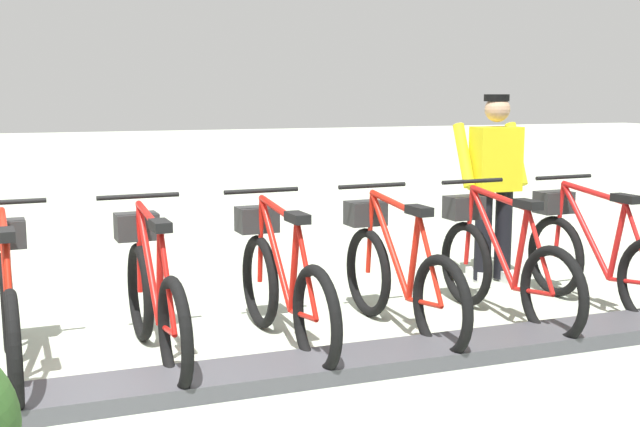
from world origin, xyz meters
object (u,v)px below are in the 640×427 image
Objects in this scene: bike_docked_1 at (500,264)px; bike_docked_3 at (281,283)px; bike_docked_0 at (594,255)px; bike_docked_2 at (397,273)px; bike_docked_5 at (9,306)px; worker_near_rack at (494,180)px; bike_docked_4 at (153,294)px.

bike_docked_1 and bike_docked_3 have the same top height.
bike_docked_0 and bike_docked_3 have the same top height.
bike_docked_5 is (0.00, 2.54, 0.00)m from bike_docked_2.
bike_docked_0 is 1.20m from worker_near_rack.
bike_docked_0 is at bearing -90.00° from bike_docked_3.
bike_docked_4 is (0.00, 2.54, 0.00)m from bike_docked_1.
bike_docked_2 is 2.54m from bike_docked_5.
worker_near_rack reaches higher than bike_docked_3.
bike_docked_5 is at bearing 90.00° from bike_docked_0.
bike_docked_0 is at bearing -90.00° from bike_docked_1.
bike_docked_1 is at bearing 150.00° from worker_near_rack.
bike_docked_3 and bike_docked_5 have the same top height.
bike_docked_1 is at bearing -90.00° from bike_docked_3.
worker_near_rack is at bearing -30.00° from bike_docked_1.
bike_docked_4 is at bearing 90.00° from bike_docked_2.
worker_near_rack is at bearing 11.65° from bike_docked_0.
bike_docked_1 is at bearing 90.00° from bike_docked_0.
bike_docked_2 is at bearing 126.31° from worker_near_rack.
worker_near_rack reaches higher than bike_docked_5.
bike_docked_0 is 1.00× the size of bike_docked_4.
bike_docked_2 is 1.89m from worker_near_rack.
bike_docked_5 is (0.00, 1.69, 0.00)m from bike_docked_3.
bike_docked_4 is 1.00× the size of bike_docked_5.
bike_docked_0 is at bearing -90.00° from bike_docked_4.
bike_docked_4 is at bearing 90.00° from bike_docked_0.
bike_docked_5 is 1.04× the size of worker_near_rack.
bike_docked_3 is 0.85m from bike_docked_4.
bike_docked_4 is at bearing 108.86° from worker_near_rack.
bike_docked_0 is 0.85m from bike_docked_1.
bike_docked_0 is 2.54m from bike_docked_3.
bike_docked_1 is 3.39m from bike_docked_5.
bike_docked_1 is at bearing -90.00° from bike_docked_5.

